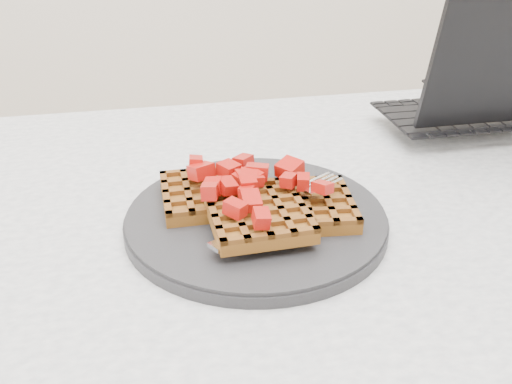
% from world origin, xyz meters
% --- Properties ---
extents(table, '(1.20, 0.80, 0.75)m').
position_xyz_m(table, '(0.00, 0.00, 0.64)').
color(table, silver).
rests_on(table, ground).
extents(plate, '(0.28, 0.28, 0.02)m').
position_xyz_m(plate, '(-0.13, 0.00, 0.76)').
color(plate, black).
rests_on(plate, table).
extents(waffles, '(0.20, 0.17, 0.03)m').
position_xyz_m(waffles, '(-0.13, 0.00, 0.78)').
color(waffles, brown).
rests_on(waffles, plate).
extents(strawberry_pile, '(0.15, 0.15, 0.02)m').
position_xyz_m(strawberry_pile, '(-0.13, 0.00, 0.80)').
color(strawberry_pile, '#960200').
rests_on(strawberry_pile, waffles).
extents(fork, '(0.17, 0.11, 0.02)m').
position_xyz_m(fork, '(-0.10, -0.02, 0.77)').
color(fork, silver).
rests_on(fork, plate).
extents(laptop, '(0.37, 0.27, 0.25)m').
position_xyz_m(laptop, '(0.29, 0.24, 0.79)').
color(laptop, black).
rests_on(laptop, table).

